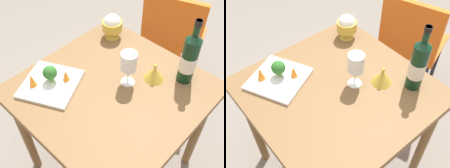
{
  "view_description": "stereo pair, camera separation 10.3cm",
  "coord_description": "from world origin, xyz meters",
  "views": [
    {
      "loc": [
        0.64,
        0.6,
        1.71
      ],
      "look_at": [
        0.0,
        0.0,
        0.77
      ],
      "focal_mm": 44.63,
      "sensor_mm": 36.0,
      "label": 1
    },
    {
      "loc": [
        0.56,
        0.67,
        1.71
      ],
      "look_at": [
        0.0,
        0.0,
        0.77
      ],
      "focal_mm": 44.63,
      "sensor_mm": 36.0,
      "label": 2
    }
  ],
  "objects": [
    {
      "name": "serving_plate",
      "position": [
        0.18,
        -0.23,
        0.75
      ],
      "size": [
        0.33,
        0.33,
        0.02
      ],
      "rotation": [
        0.0,
        0.0,
        0.46
      ],
      "color": "white",
      "rests_on": "dining_table"
    },
    {
      "name": "ground_plane",
      "position": [
        0.0,
        0.0,
        0.0
      ],
      "size": [
        8.0,
        8.0,
        0.0
      ],
      "primitive_type": "plane",
      "color": "gray"
    },
    {
      "name": "rice_bowl_lid",
      "position": [
        -0.19,
        0.1,
        0.78
      ],
      "size": [
        0.1,
        0.1,
        0.09
      ],
      "color": "gold",
      "rests_on": "dining_table"
    },
    {
      "name": "chair_by_wall",
      "position": [
        -0.79,
        -0.17,
        0.53
      ],
      "size": [
        0.5,
        0.5,
        0.85
      ],
      "rotation": [
        0.0,
        0.0,
        1.88
      ],
      "color": "orange",
      "rests_on": "ground_plane"
    },
    {
      "name": "wine_bottle",
      "position": [
        -0.28,
        0.21,
        0.87
      ],
      "size": [
        0.08,
        0.08,
        0.34
      ],
      "color": "black",
      "rests_on": "dining_table"
    },
    {
      "name": "dining_table",
      "position": [
        0.0,
        0.0,
        0.64
      ],
      "size": [
        0.81,
        0.81,
        0.74
      ],
      "color": "brown",
      "rests_on": "ground_plane"
    },
    {
      "name": "carrot_garnish_right",
      "position": [
        0.25,
        -0.27,
        0.79
      ],
      "size": [
        0.04,
        0.04,
        0.07
      ],
      "color": "orange",
      "rests_on": "serving_plate"
    },
    {
      "name": "wine_glass",
      "position": [
        -0.08,
        0.03,
        0.87
      ],
      "size": [
        0.08,
        0.08,
        0.18
      ],
      "color": "white",
      "rests_on": "dining_table"
    },
    {
      "name": "broccoli_floret",
      "position": [
        0.17,
        -0.24,
        0.8
      ],
      "size": [
        0.07,
        0.07,
        0.09
      ],
      "color": "#729E4C",
      "rests_on": "serving_plate"
    },
    {
      "name": "rice_bowl",
      "position": [
        -0.29,
        -0.27,
        0.81
      ],
      "size": [
        0.11,
        0.11,
        0.14
      ],
      "color": "gold",
      "rests_on": "dining_table"
    },
    {
      "name": "carrot_garnish_left",
      "position": [
        0.12,
        -0.19,
        0.78
      ],
      "size": [
        0.03,
        0.03,
        0.06
      ],
      "color": "orange",
      "rests_on": "serving_plate"
    }
  ]
}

